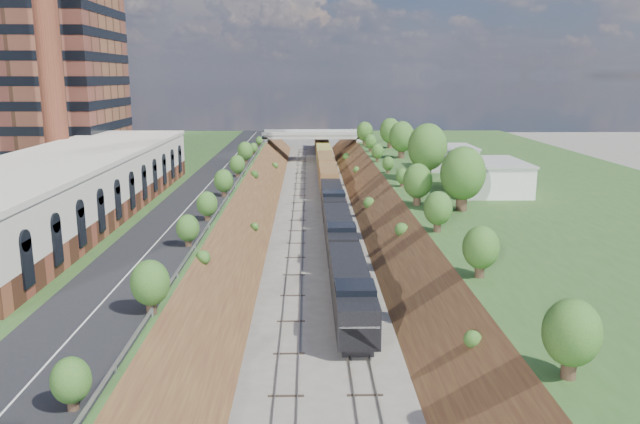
% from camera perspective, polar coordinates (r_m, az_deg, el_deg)
% --- Properties ---
extents(platform_left, '(44.00, 180.00, 5.00)m').
position_cam_1_polar(platform_left, '(98.60, -20.00, 1.04)').
color(platform_left, '#2D5121').
rests_on(platform_left, ground).
extents(platform_right, '(44.00, 180.00, 5.00)m').
position_cam_1_polar(platform_right, '(99.34, 18.96, 1.19)').
color(platform_right, '#2D5121').
rests_on(platform_right, ground).
extents(embankment_left, '(10.00, 180.00, 10.00)m').
position_cam_1_polar(embankment_left, '(94.33, -7.14, -0.34)').
color(embankment_left, brown).
rests_on(embankment_left, ground).
extents(embankment_right, '(10.00, 180.00, 10.00)m').
position_cam_1_polar(embankment_right, '(94.60, 6.23, -0.29)').
color(embankment_right, brown).
rests_on(embankment_right, ground).
extents(rail_left_track, '(1.58, 180.00, 0.18)m').
position_cam_1_polar(rail_left_track, '(93.81, -2.03, -0.27)').
color(rail_left_track, gray).
rests_on(rail_left_track, ground).
extents(rail_right_track, '(1.58, 180.00, 0.18)m').
position_cam_1_polar(rail_right_track, '(93.87, 1.14, -0.26)').
color(rail_right_track, gray).
rests_on(rail_right_track, ground).
extents(road, '(8.00, 180.00, 0.10)m').
position_cam_1_polar(road, '(93.95, -9.95, 2.65)').
color(road, black).
rests_on(road, platform_left).
extents(guardrail, '(0.10, 171.00, 0.70)m').
position_cam_1_polar(guardrail, '(93.13, -7.49, 2.96)').
color(guardrail, '#99999E').
rests_on(guardrail, platform_left).
extents(commercial_building, '(14.30, 62.30, 7.00)m').
position_cam_1_polar(commercial_building, '(75.52, -22.01, 2.25)').
color(commercial_building, brown).
rests_on(commercial_building, platform_left).
extents(smokestack, '(3.20, 3.20, 40.00)m').
position_cam_1_polar(smokestack, '(94.33, -23.60, 14.05)').
color(smokestack, brown).
rests_on(smokestack, platform_left).
extents(overpass, '(24.50, 8.30, 7.40)m').
position_cam_1_polar(overpass, '(154.33, -0.74, 6.53)').
color(overpass, gray).
rests_on(overpass, ground).
extents(white_building_near, '(9.00, 12.00, 4.00)m').
position_cam_1_polar(white_building_near, '(88.14, 15.10, 3.06)').
color(white_building_near, silver).
rests_on(white_building_near, platform_right).
extents(white_building_far, '(8.00, 10.00, 3.60)m').
position_cam_1_polar(white_building_far, '(109.13, 11.67, 4.84)').
color(white_building_far, silver).
rests_on(white_building_far, platform_right).
extents(tree_right_large, '(5.25, 5.25, 7.61)m').
position_cam_1_polar(tree_right_large, '(74.64, 12.93, 3.42)').
color(tree_right_large, '#473323').
rests_on(tree_right_large, platform_right).
extents(tree_left_crest, '(2.45, 2.45, 3.55)m').
position_cam_1_polar(tree_left_crest, '(54.34, -12.46, -2.37)').
color(tree_left_crest, '#473323').
rests_on(tree_left_crest, platform_left).
extents(freight_train, '(3.18, 144.68, 4.71)m').
position_cam_1_polar(freight_train, '(118.21, 0.66, 3.64)').
color(freight_train, black).
rests_on(freight_train, ground).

